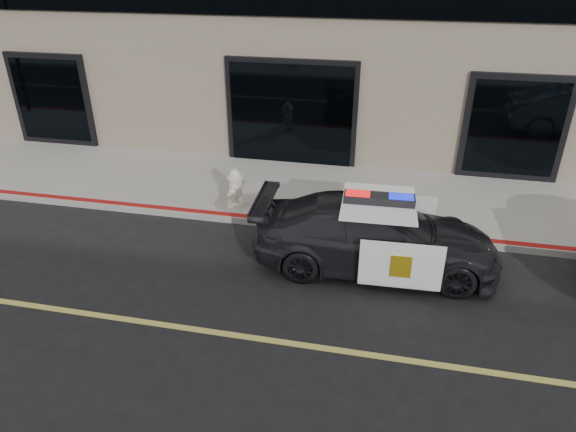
# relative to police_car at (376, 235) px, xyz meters

# --- Properties ---
(ground) EXTENTS (120.00, 120.00, 0.00)m
(ground) POSITION_rel_police_car_xyz_m (-1.52, -2.45, -0.66)
(ground) COLOR black
(ground) RESTS_ON ground
(sidewalk_n) EXTENTS (60.00, 3.50, 0.15)m
(sidewalk_n) POSITION_rel_police_car_xyz_m (-1.52, 2.80, -0.58)
(sidewalk_n) COLOR gray
(sidewalk_n) RESTS_ON ground
(police_car) EXTENTS (2.23, 4.60, 1.46)m
(police_car) POSITION_rel_police_car_xyz_m (0.00, 0.00, 0.00)
(police_car) COLOR black
(police_car) RESTS_ON ground
(fire_hydrant) EXTENTS (0.40, 0.55, 0.88)m
(fire_hydrant) POSITION_rel_police_car_xyz_m (-3.19, 1.59, -0.09)
(fire_hydrant) COLOR silver
(fire_hydrant) RESTS_ON sidewalk_n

